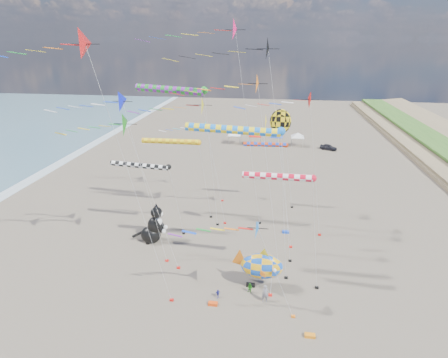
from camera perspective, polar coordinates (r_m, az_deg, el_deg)
ground at (r=32.55m, az=0.25°, el=-25.04°), size 260.00×260.00×0.00m
delta_kite_0 at (r=52.14m, az=-5.19°, el=8.33°), size 9.93×1.68×12.92m
delta_kite_1 at (r=36.01m, az=-15.94°, el=11.84°), size 10.15×2.23×19.43m
delta_kite_2 at (r=29.88m, az=-21.81°, el=19.42°), size 13.97×2.64×24.83m
delta_kite_3 at (r=43.30m, az=0.41°, el=22.94°), size 15.18×2.65×26.21m
delta_kite_4 at (r=41.46m, az=12.17°, el=12.14°), size 11.23×2.23×18.54m
delta_kite_5 at (r=37.51m, az=4.82°, el=20.08°), size 14.86×2.59×24.23m
delta_kite_6 at (r=43.97m, az=-4.88°, el=11.79°), size 12.26×2.53×17.68m
delta_kite_7 at (r=35.15m, az=-15.47°, el=8.30°), size 10.89×2.56×17.50m
delta_kite_8 at (r=29.85m, az=3.42°, el=-8.52°), size 10.89×1.97×10.02m
delta_kite_9 at (r=33.39m, az=4.01°, el=14.62°), size 10.93×2.12×20.99m
windsock_0 at (r=47.41m, az=-8.34°, el=6.04°), size 9.52×0.77×11.46m
windsock_1 at (r=32.40m, az=2.16°, el=7.92°), size 10.51×0.81×16.44m
windsock_2 at (r=50.53m, az=7.08°, el=5.54°), size 7.75×0.68×10.12m
windsock_3 at (r=32.31m, az=9.32°, el=0.24°), size 8.07×0.68×12.45m
windsock_4 at (r=43.77m, az=-8.26°, el=14.15°), size 10.17×0.94×18.59m
windsock_5 at (r=44.22m, az=-13.19°, el=2.09°), size 9.12×0.69×9.64m
angelfish_kite at (r=37.34m, az=8.89°, el=9.05°), size 3.74×3.02×17.10m
cat_inflatable at (r=44.45m, az=-11.67°, el=-7.12°), size 3.94×2.19×5.14m
fish_inflatable at (r=36.07m, az=6.09°, el=-13.95°), size 5.69×2.99×4.88m
person_adult at (r=35.67m, az=6.74°, el=-18.11°), size 0.73×0.52×1.88m
child_green at (r=36.75m, az=4.25°, el=-17.37°), size 0.69×0.64×1.13m
child_blue at (r=36.16m, az=-1.02°, el=-18.21°), size 0.61×0.50×0.97m
kite_bag_0 at (r=37.81m, az=4.36°, el=-16.86°), size 0.90×0.44×0.30m
kite_bag_1 at (r=47.24m, az=10.05°, el=-8.51°), size 0.90×0.44×0.30m
kite_bag_2 at (r=33.62m, az=13.85°, el=-23.57°), size 0.90×0.44×0.30m
kite_bag_3 at (r=35.61m, az=-1.82°, el=-19.69°), size 0.90×0.44×0.30m
tent_row at (r=84.60m, az=6.85°, el=7.60°), size 19.20×4.20×3.80m
parked_car at (r=84.33m, az=16.68°, el=5.02°), size 4.12×3.04×1.30m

